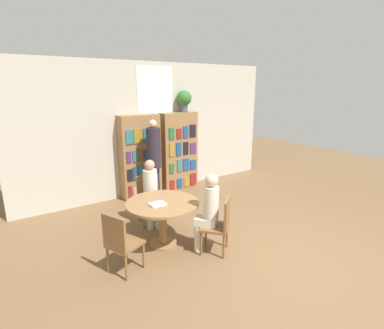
{
  "coord_description": "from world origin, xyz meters",
  "views": [
    {
      "loc": [
        -3.27,
        -2.29,
        2.47
      ],
      "look_at": [
        -0.2,
        2.15,
        1.05
      ],
      "focal_mm": 28.0,
      "sensor_mm": 36.0,
      "label": 1
    }
  ],
  "objects_px": {
    "flower_vase": "(184,99)",
    "chair_far_side": "(220,223)",
    "seated_reader_left": "(151,190)",
    "chair_left_side": "(149,197)",
    "librarian_standing": "(154,153)",
    "bookshelf_left": "(140,157)",
    "bookshelf_right": "(179,151)",
    "reading_table": "(163,210)",
    "chair_near_camera": "(120,241)",
    "seated_reader_right": "(208,208)"
  },
  "relations": [
    {
      "from": "bookshelf_left",
      "to": "flower_vase",
      "type": "distance_m",
      "value": 1.72
    },
    {
      "from": "seated_reader_right",
      "to": "librarian_standing",
      "type": "distance_m",
      "value": 2.31
    },
    {
      "from": "reading_table",
      "to": "seated_reader_left",
      "type": "bearing_deg",
      "value": 76.87
    },
    {
      "from": "chair_near_camera",
      "to": "flower_vase",
      "type": "bearing_deg",
      "value": 110.67
    },
    {
      "from": "flower_vase",
      "to": "chair_far_side",
      "type": "xyz_separation_m",
      "value": [
        -1.26,
        -2.9,
        -1.69
      ]
    },
    {
      "from": "chair_left_side",
      "to": "chair_far_side",
      "type": "distance_m",
      "value": 1.62
    },
    {
      "from": "reading_table",
      "to": "chair_far_side",
      "type": "bearing_deg",
      "value": -49.13
    },
    {
      "from": "bookshelf_left",
      "to": "seated_reader_right",
      "type": "xyz_separation_m",
      "value": [
        -0.19,
        -2.75,
        -0.23
      ]
    },
    {
      "from": "seated_reader_left",
      "to": "librarian_standing",
      "type": "bearing_deg",
      "value": -107.41
    },
    {
      "from": "chair_left_side",
      "to": "chair_far_side",
      "type": "bearing_deg",
      "value": 117.0
    },
    {
      "from": "bookshelf_left",
      "to": "librarian_standing",
      "type": "relative_size",
      "value": 1.04
    },
    {
      "from": "reading_table",
      "to": "seated_reader_left",
      "type": "height_order",
      "value": "seated_reader_left"
    },
    {
      "from": "chair_left_side",
      "to": "seated_reader_left",
      "type": "xyz_separation_m",
      "value": [
        -0.04,
        -0.18,
        0.2
      ]
    },
    {
      "from": "seated_reader_left",
      "to": "chair_left_side",
      "type": "bearing_deg",
      "value": -90.0
    },
    {
      "from": "bookshelf_right",
      "to": "librarian_standing",
      "type": "bearing_deg",
      "value": -151.96
    },
    {
      "from": "seated_reader_right",
      "to": "chair_left_side",
      "type": "bearing_deg",
      "value": 59.71
    },
    {
      "from": "chair_far_side",
      "to": "seated_reader_left",
      "type": "height_order",
      "value": "seated_reader_left"
    },
    {
      "from": "seated_reader_right",
      "to": "librarian_standing",
      "type": "height_order",
      "value": "librarian_standing"
    },
    {
      "from": "seated_reader_left",
      "to": "librarian_standing",
      "type": "relative_size",
      "value": 0.68
    },
    {
      "from": "flower_vase",
      "to": "reading_table",
      "type": "distance_m",
      "value": 3.29
    },
    {
      "from": "flower_vase",
      "to": "seated_reader_left",
      "type": "bearing_deg",
      "value": -138.45
    },
    {
      "from": "chair_far_side",
      "to": "librarian_standing",
      "type": "xyz_separation_m",
      "value": [
        0.16,
        2.39,
        0.62
      ]
    },
    {
      "from": "seated_reader_right",
      "to": "flower_vase",
      "type": "bearing_deg",
      "value": 22.47
    },
    {
      "from": "bookshelf_right",
      "to": "chair_far_side",
      "type": "relative_size",
      "value": 2.13
    },
    {
      "from": "chair_far_side",
      "to": "reading_table",
      "type": "bearing_deg",
      "value": 90.0
    },
    {
      "from": "bookshelf_left",
      "to": "bookshelf_right",
      "type": "relative_size",
      "value": 1.0
    },
    {
      "from": "bookshelf_left",
      "to": "chair_left_side",
      "type": "bearing_deg",
      "value": -109.25
    },
    {
      "from": "bookshelf_left",
      "to": "bookshelf_right",
      "type": "bearing_deg",
      "value": 0.02
    },
    {
      "from": "seated_reader_right",
      "to": "bookshelf_right",
      "type": "bearing_deg",
      "value": 25.24
    },
    {
      "from": "chair_near_camera",
      "to": "librarian_standing",
      "type": "bearing_deg",
      "value": 119.43
    },
    {
      "from": "flower_vase",
      "to": "chair_far_side",
      "type": "relative_size",
      "value": 0.58
    },
    {
      "from": "reading_table",
      "to": "chair_near_camera",
      "type": "height_order",
      "value": "chair_near_camera"
    },
    {
      "from": "reading_table",
      "to": "chair_left_side",
      "type": "bearing_deg",
      "value": 76.87
    },
    {
      "from": "chair_far_side",
      "to": "seated_reader_right",
      "type": "xyz_separation_m",
      "value": [
        -0.12,
        0.14,
        0.22
      ]
    },
    {
      "from": "flower_vase",
      "to": "chair_near_camera",
      "type": "bearing_deg",
      "value": -136.45
    },
    {
      "from": "reading_table",
      "to": "chair_far_side",
      "type": "height_order",
      "value": "chair_far_side"
    },
    {
      "from": "reading_table",
      "to": "chair_left_side",
      "type": "xyz_separation_m",
      "value": [
        0.21,
        0.89,
        -0.11
      ]
    },
    {
      "from": "bookshelf_right",
      "to": "reading_table",
      "type": "bearing_deg",
      "value": -127.53
    },
    {
      "from": "flower_vase",
      "to": "chair_left_side",
      "type": "relative_size",
      "value": 0.58
    },
    {
      "from": "seated_reader_right",
      "to": "librarian_standing",
      "type": "xyz_separation_m",
      "value": [
        0.28,
        2.25,
        0.41
      ]
    },
    {
      "from": "reading_table",
      "to": "seated_reader_right",
      "type": "bearing_deg",
      "value": -49.13
    },
    {
      "from": "flower_vase",
      "to": "librarian_standing",
      "type": "bearing_deg",
      "value": -155.43
    },
    {
      "from": "bookshelf_left",
      "to": "chair_near_camera",
      "type": "bearing_deg",
      "value": -120.47
    },
    {
      "from": "seated_reader_right",
      "to": "chair_near_camera",
      "type": "bearing_deg",
      "value": 130.68
    },
    {
      "from": "flower_vase",
      "to": "librarian_standing",
      "type": "relative_size",
      "value": 0.28
    },
    {
      "from": "chair_far_side",
      "to": "seated_reader_left",
      "type": "bearing_deg",
      "value": 66.23
    },
    {
      "from": "reading_table",
      "to": "chair_near_camera",
      "type": "bearing_deg",
      "value": -157.13
    },
    {
      "from": "reading_table",
      "to": "seated_reader_right",
      "type": "relative_size",
      "value": 0.92
    },
    {
      "from": "bookshelf_left",
      "to": "bookshelf_right",
      "type": "xyz_separation_m",
      "value": [
        1.03,
        0.0,
        0.0
      ]
    },
    {
      "from": "chair_left_side",
      "to": "librarian_standing",
      "type": "distance_m",
      "value": 1.16
    }
  ]
}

